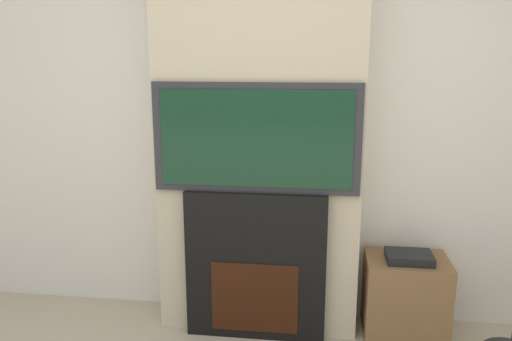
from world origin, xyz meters
TOP-DOWN VIEW (x-y plane):
  - wall_back at (0.00, 2.03)m, footprint 6.00×0.06m
  - chimney_breast at (0.00, 1.85)m, footprint 1.19×0.30m
  - fireplace at (0.00, 1.70)m, footprint 0.82×0.15m
  - television at (0.00, 1.69)m, footprint 1.16×0.07m
  - media_stand at (0.88, 1.80)m, footprint 0.48×0.35m

SIDE VIEW (x-z plane):
  - media_stand at x=0.88m, z-range -0.02..0.52m
  - fireplace at x=0.00m, z-range 0.00..0.89m
  - television at x=0.00m, z-range 0.89..1.51m
  - wall_back at x=0.00m, z-range 0.00..2.70m
  - chimney_breast at x=0.00m, z-range 0.00..2.70m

